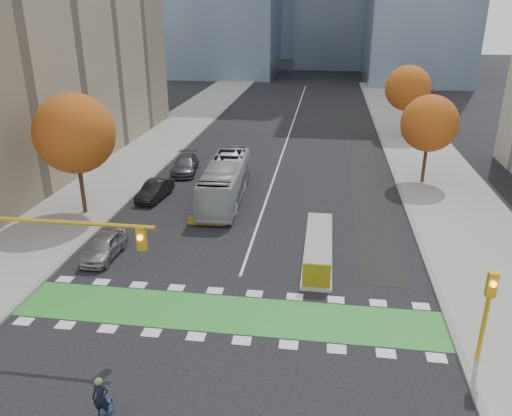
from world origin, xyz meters
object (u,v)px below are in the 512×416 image
(cyclist, at_px, (103,411))
(tree_west, at_px, (75,134))
(bus, at_px, (225,181))
(parked_car_c, at_px, (185,165))
(traffic_signal_east, at_px, (488,304))
(tree_east_far, at_px, (408,88))
(traffic_signal_west, at_px, (29,244))
(parked_car_a, at_px, (104,246))
(parked_car_b, at_px, (155,190))
(tree_east_near, at_px, (429,124))
(hazard_board, at_px, (317,276))

(cyclist, bearing_deg, tree_west, 112.58)
(bus, relative_size, parked_car_c, 2.18)
(traffic_signal_east, xyz_separation_m, cyclist, (-13.29, -5.18, -2.05))
(tree_east_far, xyz_separation_m, traffic_signal_west, (-20.43, -38.51, -1.21))
(traffic_signal_east, distance_m, bus, 21.39)
(tree_west, height_order, parked_car_a, tree_west)
(traffic_signal_west, bearing_deg, parked_car_b, 90.98)
(tree_west, bearing_deg, parked_car_a, -55.74)
(tree_east_far, xyz_separation_m, parked_car_a, (-20.48, -31.90, -4.58))
(tree_east_near, height_order, parked_car_b, tree_east_near)
(traffic_signal_west, relative_size, traffic_signal_east, 2.08)
(tree_east_near, height_order, traffic_signal_east, tree_east_near)
(tree_east_far, bearing_deg, cyclist, -109.30)
(tree_west, relative_size, parked_car_c, 1.70)
(tree_east_near, xyz_separation_m, cyclist, (-14.79, -27.68, -4.18))
(hazard_board, xyz_separation_m, cyclist, (-6.79, -9.88, -0.12))
(tree_west, bearing_deg, hazard_board, -25.99)
(traffic_signal_west, height_order, parked_car_b, traffic_signal_west)
(tree_east_far, height_order, parked_car_c, tree_east_far)
(traffic_signal_west, bearing_deg, tree_west, 108.02)
(tree_west, xyz_separation_m, traffic_signal_east, (22.50, -12.51, -2.88))
(parked_car_b, bearing_deg, tree_west, -130.70)
(tree_east_near, distance_m, bus, 16.50)
(bus, bearing_deg, tree_east_near, 19.35)
(hazard_board, relative_size, parked_car_a, 0.36)
(tree_west, distance_m, parked_car_a, 8.69)
(traffic_signal_west, xyz_separation_m, cyclist, (5.14, -5.17, -3.35))
(hazard_board, relative_size, traffic_signal_east, 0.34)
(cyclist, bearing_deg, traffic_signal_west, 129.88)
(traffic_signal_west, height_order, parked_car_a, traffic_signal_west)
(parked_car_a, height_order, parked_car_c, parked_car_c)
(bus, bearing_deg, parked_car_a, -118.97)
(tree_east_far, bearing_deg, tree_east_near, -91.79)
(tree_east_near, relative_size, parked_car_b, 1.75)
(tree_west, xyz_separation_m, parked_car_a, (4.02, -5.90, -4.96))
(cyclist, relative_size, parked_car_c, 0.42)
(bus, bearing_deg, parked_car_c, 125.95)
(parked_car_a, bearing_deg, tree_east_far, 58.10)
(bus, bearing_deg, hazard_board, -61.73)
(tree_west, relative_size, bus, 0.78)
(tree_east_near, height_order, tree_east_far, tree_east_far)
(parked_car_b, bearing_deg, tree_east_far, 53.71)
(hazard_board, distance_m, parked_car_a, 12.13)
(tree_east_near, distance_m, tree_east_far, 16.01)
(tree_west, distance_m, cyclist, 20.54)
(hazard_board, height_order, parked_car_b, hazard_board)
(tree_east_near, bearing_deg, tree_west, -157.38)
(cyclist, distance_m, parked_car_c, 28.14)
(tree_east_near, height_order, bus, tree_east_near)
(tree_east_far, distance_m, cyclist, 46.51)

